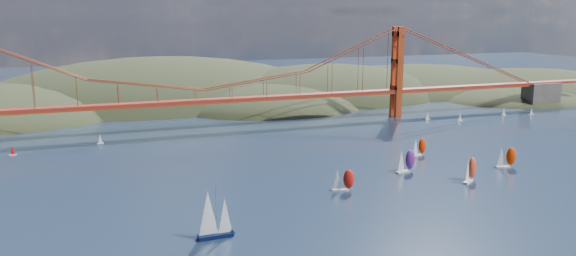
# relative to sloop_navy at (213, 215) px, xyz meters

# --- Properties ---
(headlands) EXTENTS (725.00, 225.00, 96.00)m
(headlands) POSITION_rel_sloop_navy_xyz_m (73.06, 249.85, -19.47)
(headlands) COLOR black
(headlands) RESTS_ON ground
(bridge) EXTENTS (552.00, 12.00, 55.00)m
(bridge) POSITION_rel_sloop_navy_xyz_m (26.37, 151.56, 25.22)
(bridge) COLOR maroon
(bridge) RESTS_ON ground
(sloop_navy) EXTENTS (10.30, 5.94, 15.89)m
(sloop_navy) POSITION_rel_sloop_navy_xyz_m (0.00, 0.00, 0.00)
(sloop_navy) COLOR black
(sloop_navy) RESTS_ON ground
(racer_0) EXTENTS (8.20, 5.08, 9.18)m
(racer_0) POSITION_rel_sloop_navy_xyz_m (53.31, 26.74, -2.68)
(racer_0) COLOR silver
(racer_0) RESTS_ON ground
(racer_1) EXTENTS (9.07, 7.44, 10.39)m
(racer_1) POSITION_rel_sloop_navy_xyz_m (103.75, 20.52, -2.11)
(racer_1) COLOR white
(racer_1) RESTS_ON ground
(racer_2) EXTENTS (8.74, 4.38, 9.83)m
(racer_2) POSITION_rel_sloop_navy_xyz_m (130.58, 32.09, -2.37)
(racer_2) COLOR white
(racer_2) RESTS_ON ground
(racer_3) EXTENTS (7.91, 4.11, 8.88)m
(racer_3) POSITION_rel_sloop_navy_xyz_m (107.20, 61.19, -2.82)
(racer_3) COLOR silver
(racer_3) RESTS_ON ground
(racer_rwb) EXTENTS (9.27, 4.81, 10.40)m
(racer_rwb) POSITION_rel_sloop_navy_xyz_m (87.50, 40.05, -2.10)
(racer_rwb) COLOR silver
(racer_rwb) RESTS_ON ground
(distant_boat_2) EXTENTS (3.00, 2.00, 4.70)m
(distant_boat_2) POSITION_rel_sloop_navy_xyz_m (-65.56, 123.79, -4.61)
(distant_boat_2) COLOR silver
(distant_boat_2) RESTS_ON ground
(distant_boat_3) EXTENTS (3.00, 2.00, 4.70)m
(distant_boat_3) POSITION_rel_sloop_navy_xyz_m (-27.51, 134.28, -4.61)
(distant_boat_3) COLOR silver
(distant_boat_3) RESTS_ON ground
(distant_boat_4) EXTENTS (3.00, 2.00, 4.70)m
(distant_boat_4) POSITION_rel_sloop_navy_xyz_m (160.11, 134.19, -4.61)
(distant_boat_4) COLOR silver
(distant_boat_4) RESTS_ON ground
(distant_boat_5) EXTENTS (3.00, 2.00, 4.70)m
(distant_boat_5) POSITION_rel_sloop_navy_xyz_m (175.93, 124.06, -4.61)
(distant_boat_5) COLOR silver
(distant_boat_5) RESTS_ON ground
(distant_boat_6) EXTENTS (3.00, 2.00, 4.70)m
(distant_boat_6) POSITION_rel_sloop_navy_xyz_m (212.86, 130.01, -4.61)
(distant_boat_6) COLOR silver
(distant_boat_6) RESTS_ON ground
(distant_boat_7) EXTENTS (3.00, 2.00, 4.70)m
(distant_boat_7) POSITION_rel_sloop_navy_xyz_m (230.72, 125.63, -4.61)
(distant_boat_7) COLOR silver
(distant_boat_7) RESTS_ON ground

